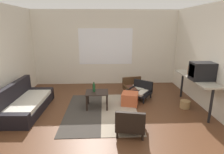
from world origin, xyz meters
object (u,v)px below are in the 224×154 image
Objects in this scene: armchair_striped_foreground at (131,123)px; glass_bottle at (94,88)px; ottoman_orange at (130,99)px; wicker_basket at (185,104)px; armchair_corner at (140,91)px; crt_television at (202,71)px; clay_vase at (191,70)px; coffee_table at (97,95)px; couch at (25,104)px; armchair_by_window at (134,86)px; console_shelf at (196,80)px.

glass_bottle is at bearing 120.46° from armchair_striped_foreground.
ottoman_orange is 1.69× the size of wicker_basket.
wicker_basket is (1.07, -0.78, -0.13)m from armchair_corner.
crt_television reaches higher than clay_vase.
coffee_table is 0.81× the size of armchair_striped_foreground.
couch is at bearing 155.90° from armchair_striped_foreground.
wicker_basket is at bearing -124.45° from clay_vase.
glass_bottle is (-0.80, 1.36, 0.30)m from armchair_striped_foreground.
coffee_table is 0.81× the size of armchair_by_window.
clay_vase reaches higher than glass_bottle.
console_shelf is at bearing 0.46° from couch.
couch is 4.52m from crt_television.
clay_vase is 1.30× the size of glass_bottle.
console_shelf is (1.44, -1.12, 0.52)m from armchair_by_window.
armchair_by_window is 0.86m from ottoman_orange.
glass_bottle is at bearing -142.36° from armchair_by_window.
armchair_corner is 0.62m from ottoman_orange.
crt_television is 2.02× the size of glass_bottle.
wicker_basket is at bearing -35.87° from armchair_corner.
armchair_corner is (1.30, 0.64, -0.12)m from coffee_table.
crt_television is (4.43, -0.21, 0.86)m from couch.
wicker_basket is (-0.21, 0.25, -0.98)m from crt_television.
couch is 5.50× the size of clay_vase.
armchair_striped_foreground is at bearing -24.10° from couch.
ottoman_orange is at bearing -179.13° from clay_vase.
couch is 4.22m from wicker_basket.
couch is 4.47m from console_shelf.
armchair_striped_foreground reaches higher than armchair_by_window.
clay_vase reaches higher than coffee_table.
coffee_table is at bearing 176.80° from wicker_basket.
crt_television reaches higher than glass_bottle.
glass_bottle is at bearing 175.95° from wicker_basket.
armchair_striped_foreground is at bearing -144.27° from wicker_basket.
console_shelf is 3.22× the size of crt_television.
armchair_by_window is (1.14, 0.98, -0.10)m from coffee_table.
armchair_by_window reaches higher than wicker_basket.
armchair_by_window is at bearing 137.67° from wicker_basket.
coffee_table is 2.67m from clay_vase.
wicker_basket is at bearing -3.20° from coffee_table.
armchair_by_window is at bearing 150.94° from clay_vase.
armchair_striped_foreground is at bearing -59.54° from glass_bottle.
glass_bottle reaches higher than wicker_basket.
console_shelf is at bearing -3.73° from glass_bottle.
glass_bottle is (-2.67, 0.17, -0.22)m from console_shelf.
armchair_corner is 2.50× the size of clay_vase.
glass_bottle is (-0.99, -0.12, 0.38)m from ottoman_orange.
glass_bottle reaches higher than coffee_table.
couch is 1.82m from glass_bottle.
console_shelf is at bearing -9.83° from ottoman_orange.
console_shelf is (1.29, -0.78, 0.54)m from armchair_corner.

